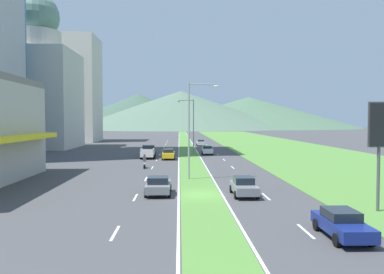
{
  "coord_description": "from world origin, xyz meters",
  "views": [
    {
      "loc": [
        -1.7,
        -31.04,
        5.95
      ],
      "look_at": [
        0.48,
        35.32,
        3.18
      ],
      "focal_mm": 36.75,
      "sensor_mm": 36.0,
      "label": 1
    }
  ],
  "objects_px": {
    "car_3": "(168,154)",
    "motorcycle_rider": "(145,162)",
    "street_lamp_mid": "(192,123)",
    "car_4": "(207,150)",
    "car_0": "(244,186)",
    "car_1": "(342,224)",
    "car_2": "(201,143)",
    "street_lamp_near": "(192,124)",
    "car_6": "(158,185)",
    "car_5": "(150,150)",
    "pickup_truck_0": "(148,152)"
  },
  "relations": [
    {
      "from": "car_1",
      "to": "car_2",
      "type": "relative_size",
      "value": 1.06
    },
    {
      "from": "pickup_truck_0",
      "to": "motorcycle_rider",
      "type": "xyz_separation_m",
      "value": [
        0.6,
        -13.39,
        -0.24
      ]
    },
    {
      "from": "car_3",
      "to": "pickup_truck_0",
      "type": "bearing_deg",
      "value": 57.32
    },
    {
      "from": "street_lamp_near",
      "to": "car_4",
      "type": "xyz_separation_m",
      "value": [
        3.62,
        29.13,
        -4.82
      ]
    },
    {
      "from": "motorcycle_rider",
      "to": "car_2",
      "type": "bearing_deg",
      "value": -12.32
    },
    {
      "from": "street_lamp_near",
      "to": "car_5",
      "type": "distance_m",
      "value": 30.91
    },
    {
      "from": "car_6",
      "to": "motorcycle_rider",
      "type": "height_order",
      "value": "motorcycle_rider"
    },
    {
      "from": "car_3",
      "to": "street_lamp_mid",
      "type": "bearing_deg",
      "value": -20.25
    },
    {
      "from": "car_3",
      "to": "car_4",
      "type": "distance_m",
      "value": 10.63
    },
    {
      "from": "car_5",
      "to": "motorcycle_rider",
      "type": "bearing_deg",
      "value": -177.55
    },
    {
      "from": "street_lamp_near",
      "to": "street_lamp_mid",
      "type": "xyz_separation_m",
      "value": [
        0.99,
        31.46,
        -0.01
      ]
    },
    {
      "from": "pickup_truck_0",
      "to": "street_lamp_mid",
      "type": "bearing_deg",
      "value": -40.04
    },
    {
      "from": "car_0",
      "to": "car_5",
      "type": "bearing_deg",
      "value": -165.03
    },
    {
      "from": "street_lamp_mid",
      "to": "car_0",
      "type": "relative_size",
      "value": 2.27
    },
    {
      "from": "car_2",
      "to": "car_4",
      "type": "relative_size",
      "value": 1.02
    },
    {
      "from": "car_2",
      "to": "pickup_truck_0",
      "type": "relative_size",
      "value": 0.78
    },
    {
      "from": "car_1",
      "to": "pickup_truck_0",
      "type": "height_order",
      "value": "pickup_truck_0"
    },
    {
      "from": "car_3",
      "to": "car_4",
      "type": "height_order",
      "value": "car_3"
    },
    {
      "from": "street_lamp_near",
      "to": "car_0",
      "type": "distance_m",
      "value": 10.7
    },
    {
      "from": "car_4",
      "to": "car_6",
      "type": "height_order",
      "value": "car_4"
    },
    {
      "from": "car_3",
      "to": "car_4",
      "type": "relative_size",
      "value": 1.05
    },
    {
      "from": "street_lamp_near",
      "to": "motorcycle_rider",
      "type": "height_order",
      "value": "street_lamp_near"
    },
    {
      "from": "car_5",
      "to": "pickup_truck_0",
      "type": "height_order",
      "value": "pickup_truck_0"
    },
    {
      "from": "car_0",
      "to": "car_6",
      "type": "distance_m",
      "value": 6.83
    },
    {
      "from": "car_1",
      "to": "car_2",
      "type": "bearing_deg",
      "value": -177.5
    },
    {
      "from": "street_lamp_near",
      "to": "pickup_truck_0",
      "type": "relative_size",
      "value": 1.81
    },
    {
      "from": "car_1",
      "to": "motorcycle_rider",
      "type": "relative_size",
      "value": 2.22
    },
    {
      "from": "car_0",
      "to": "street_lamp_near",
      "type": "bearing_deg",
      "value": -156.41
    },
    {
      "from": "car_0",
      "to": "car_1",
      "type": "bearing_deg",
      "value": 15.52
    },
    {
      "from": "car_0",
      "to": "car_3",
      "type": "relative_size",
      "value": 1.0
    },
    {
      "from": "car_1",
      "to": "car_4",
      "type": "bearing_deg",
      "value": -176.13
    },
    {
      "from": "car_0",
      "to": "pickup_truck_0",
      "type": "distance_m",
      "value": 33.17
    },
    {
      "from": "street_lamp_mid",
      "to": "car_4",
      "type": "relative_size",
      "value": 2.38
    },
    {
      "from": "car_6",
      "to": "car_5",
      "type": "bearing_deg",
      "value": 5.3
    },
    {
      "from": "car_2",
      "to": "pickup_truck_0",
      "type": "height_order",
      "value": "pickup_truck_0"
    },
    {
      "from": "car_3",
      "to": "pickup_truck_0",
      "type": "relative_size",
      "value": 0.8
    },
    {
      "from": "car_1",
      "to": "pickup_truck_0",
      "type": "distance_m",
      "value": 44.88
    },
    {
      "from": "car_3",
      "to": "motorcycle_rider",
      "type": "bearing_deg",
      "value": 166.68
    },
    {
      "from": "street_lamp_mid",
      "to": "car_4",
      "type": "bearing_deg",
      "value": -41.54
    },
    {
      "from": "street_lamp_mid",
      "to": "car_3",
      "type": "bearing_deg",
      "value": -110.25
    },
    {
      "from": "car_2",
      "to": "car_3",
      "type": "height_order",
      "value": "car_3"
    },
    {
      "from": "car_5",
      "to": "street_lamp_near",
      "type": "bearing_deg",
      "value": -167.72
    },
    {
      "from": "pickup_truck_0",
      "to": "car_3",
      "type": "bearing_deg",
      "value": -122.68
    },
    {
      "from": "street_lamp_mid",
      "to": "car_6",
      "type": "height_order",
      "value": "street_lamp_mid"
    },
    {
      "from": "car_0",
      "to": "motorcycle_rider",
      "type": "relative_size",
      "value": 2.15
    },
    {
      "from": "car_4",
      "to": "pickup_truck_0",
      "type": "relative_size",
      "value": 0.76
    },
    {
      "from": "car_0",
      "to": "car_4",
      "type": "height_order",
      "value": "car_4"
    },
    {
      "from": "street_lamp_mid",
      "to": "motorcycle_rider",
      "type": "xyz_separation_m",
      "value": [
        -6.61,
        -21.97,
        -4.85
      ]
    },
    {
      "from": "street_lamp_mid",
      "to": "car_0",
      "type": "distance_m",
      "value": 40.59
    },
    {
      "from": "car_1",
      "to": "car_2",
      "type": "height_order",
      "value": "car_2"
    }
  ]
}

